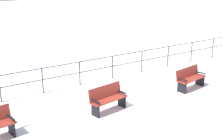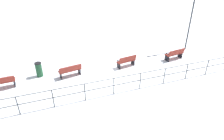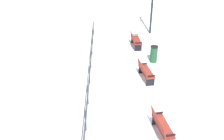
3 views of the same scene
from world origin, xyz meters
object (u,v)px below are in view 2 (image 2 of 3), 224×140
(trash_bin, at_px, (39,70))
(bench_third, at_px, (70,70))
(bench_second, at_px, (127,61))
(lamppost_near, at_px, (193,5))
(bench_nearest, at_px, (175,54))
(bench_fourth, at_px, (2,82))

(trash_bin, bearing_deg, bench_third, -112.05)
(bench_second, xyz_separation_m, lamppost_near, (1.37, -6.40, 3.34))
(bench_third, relative_size, lamppost_near, 0.30)
(bench_second, bearing_deg, bench_nearest, -100.69)
(bench_nearest, bearing_deg, lamppost_near, -64.00)
(bench_nearest, relative_size, bench_fourth, 1.07)
(trash_bin, bearing_deg, bench_second, -97.45)
(bench_fourth, relative_size, lamppost_near, 0.30)
(bench_nearest, bearing_deg, trash_bin, 77.39)
(bench_nearest, xyz_separation_m, bench_second, (0.13, 4.13, -0.00))
(bench_nearest, distance_m, bench_fourth, 12.39)
(lamppost_near, bearing_deg, bench_second, 102.04)
(bench_fourth, xyz_separation_m, trash_bin, (0.84, -2.17, 0.05))
(bench_second, distance_m, trash_bin, 6.14)
(trash_bin, bearing_deg, bench_fourth, 111.25)
(bench_nearest, height_order, trash_bin, trash_bin)
(bench_second, relative_size, bench_fourth, 0.98)
(bench_third, relative_size, trash_bin, 1.56)
(bench_nearest, xyz_separation_m, lamppost_near, (1.50, -2.27, 3.34))
(bench_nearest, relative_size, lamppost_near, 0.32)
(bench_second, distance_m, lamppost_near, 7.35)
(bench_second, xyz_separation_m, bench_third, (0.00, 4.13, -0.01))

